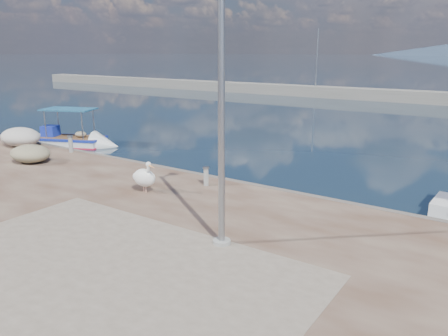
% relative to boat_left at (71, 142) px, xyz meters
% --- Properties ---
extents(ground, '(1400.00, 1400.00, 0.00)m').
position_rel_boat_left_xyz_m(ground, '(12.51, -6.99, -0.19)').
color(ground, '#162635').
rests_on(ground, ground).
extents(quay_patch, '(9.00, 7.00, 0.01)m').
position_rel_boat_left_xyz_m(quay_patch, '(13.51, -9.99, 0.32)').
color(quay_patch, gray).
rests_on(quay_patch, quay).
extents(breakwater, '(120.00, 2.20, 7.50)m').
position_rel_boat_left_xyz_m(breakwater, '(12.51, 33.01, 0.42)').
color(breakwater, gray).
rests_on(breakwater, ground).
extents(boat_left, '(5.24, 3.41, 2.40)m').
position_rel_boat_left_xyz_m(boat_left, '(0.00, 0.00, 0.00)').
color(boat_left, white).
rests_on(boat_left, ground).
extents(pelican, '(1.17, 0.72, 1.11)m').
position_rel_boat_left_xyz_m(pelican, '(10.41, -4.82, 0.84)').
color(pelican, tan).
rests_on(pelican, quay).
extents(lamp_post, '(0.44, 0.96, 7.00)m').
position_rel_boat_left_xyz_m(lamp_post, '(14.84, -6.68, 3.61)').
color(lamp_post, gray).
rests_on(lamp_post, quay).
extents(bollard_near, '(0.22, 0.22, 0.68)m').
position_rel_boat_left_xyz_m(bollard_near, '(11.66, -3.05, 0.68)').
color(bollard_near, gray).
rests_on(bollard_near, quay).
extents(bollard_far, '(0.26, 0.26, 0.79)m').
position_rel_boat_left_xyz_m(bollard_far, '(3.28, -2.39, 0.74)').
color(bollard_far, gray).
rests_on(bollard_far, quay).
extents(potted_plant, '(0.49, 0.43, 0.53)m').
position_rel_boat_left_xyz_m(potted_plant, '(10.00, -4.26, 0.58)').
color(potted_plant, '#33722D').
rests_on(potted_plant, quay).
extents(net_pile_a, '(2.26, 1.64, 0.93)m').
position_rel_boat_left_xyz_m(net_pile_a, '(0.07, -2.93, 0.77)').
color(net_pile_a, silver).
rests_on(net_pile_a, quay).
extents(net_pile_b, '(1.89, 1.47, 0.74)m').
position_rel_boat_left_xyz_m(net_pile_b, '(3.44, -4.56, 0.68)').
color(net_pile_b, tan).
rests_on(net_pile_b, quay).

